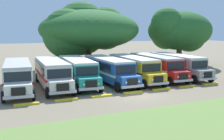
{
  "coord_description": "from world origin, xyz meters",
  "views": [
    {
      "loc": [
        -12.37,
        -20.84,
        5.94
      ],
      "look_at": [
        0.0,
        5.78,
        1.6
      ],
      "focal_mm": 43.01,
      "sensor_mm": 36.0,
      "label": 1
    }
  ],
  "objects_px": {
    "parked_bus_slot_3": "(108,69)",
    "parked_bus_slot_6": "(177,64)",
    "parked_bus_slot_5": "(155,65)",
    "parked_bus_slot_2": "(77,70)",
    "parked_bus_slot_4": "(133,67)",
    "parked_bus_slot_0": "(18,74)",
    "broad_shade_tree": "(86,30)",
    "secondary_tree": "(178,31)",
    "parked_bus_slot_1": "(52,72)"
  },
  "relations": [
    {
      "from": "parked_bus_slot_2",
      "to": "broad_shade_tree",
      "type": "xyz_separation_m",
      "value": [
        5.57,
        12.61,
        4.47
      ]
    },
    {
      "from": "parked_bus_slot_0",
      "to": "broad_shade_tree",
      "type": "bearing_deg",
      "value": 143.09
    },
    {
      "from": "parked_bus_slot_0",
      "to": "parked_bus_slot_2",
      "type": "distance_m",
      "value": 6.39
    },
    {
      "from": "parked_bus_slot_0",
      "to": "broad_shade_tree",
      "type": "xyz_separation_m",
      "value": [
        11.95,
        13.09,
        4.47
      ]
    },
    {
      "from": "parked_bus_slot_6",
      "to": "broad_shade_tree",
      "type": "height_order",
      "value": "broad_shade_tree"
    },
    {
      "from": "parked_bus_slot_3",
      "to": "parked_bus_slot_6",
      "type": "bearing_deg",
      "value": 90.32
    },
    {
      "from": "parked_bus_slot_4",
      "to": "parked_bus_slot_1",
      "type": "bearing_deg",
      "value": -88.45
    },
    {
      "from": "parked_bus_slot_1",
      "to": "parked_bus_slot_6",
      "type": "relative_size",
      "value": 1.0
    },
    {
      "from": "parked_bus_slot_1",
      "to": "parked_bus_slot_5",
      "type": "height_order",
      "value": "same"
    },
    {
      "from": "parked_bus_slot_5",
      "to": "broad_shade_tree",
      "type": "height_order",
      "value": "broad_shade_tree"
    },
    {
      "from": "parked_bus_slot_4",
      "to": "broad_shade_tree",
      "type": "height_order",
      "value": "broad_shade_tree"
    },
    {
      "from": "parked_bus_slot_1",
      "to": "parked_bus_slot_5",
      "type": "relative_size",
      "value": 1.0
    },
    {
      "from": "parked_bus_slot_5",
      "to": "broad_shade_tree",
      "type": "bearing_deg",
      "value": -157.71
    },
    {
      "from": "parked_bus_slot_2",
      "to": "secondary_tree",
      "type": "xyz_separation_m",
      "value": [
        20.84,
        8.74,
        4.22
      ]
    },
    {
      "from": "parked_bus_slot_0",
      "to": "secondary_tree",
      "type": "height_order",
      "value": "secondary_tree"
    },
    {
      "from": "secondary_tree",
      "to": "parked_bus_slot_6",
      "type": "bearing_deg",
      "value": -128.62
    },
    {
      "from": "parked_bus_slot_2",
      "to": "broad_shade_tree",
      "type": "relative_size",
      "value": 0.65
    },
    {
      "from": "parked_bus_slot_3",
      "to": "parked_bus_slot_1",
      "type": "bearing_deg",
      "value": -92.95
    },
    {
      "from": "parked_bus_slot_3",
      "to": "parked_bus_slot_6",
      "type": "xyz_separation_m",
      "value": [
        9.8,
        -0.01,
        0.0
      ]
    },
    {
      "from": "parked_bus_slot_0",
      "to": "secondary_tree",
      "type": "relative_size",
      "value": 0.89
    },
    {
      "from": "parked_bus_slot_6",
      "to": "parked_bus_slot_3",
      "type": "bearing_deg",
      "value": -86.98
    },
    {
      "from": "parked_bus_slot_2",
      "to": "parked_bus_slot_6",
      "type": "height_order",
      "value": "same"
    },
    {
      "from": "parked_bus_slot_3",
      "to": "parked_bus_slot_4",
      "type": "distance_m",
      "value": 3.32
    },
    {
      "from": "parked_bus_slot_2",
      "to": "parked_bus_slot_5",
      "type": "xyz_separation_m",
      "value": [
        10.13,
        -0.38,
        0.0
      ]
    },
    {
      "from": "broad_shade_tree",
      "to": "parked_bus_slot_6",
      "type": "bearing_deg",
      "value": -59.97
    },
    {
      "from": "parked_bus_slot_0",
      "to": "broad_shade_tree",
      "type": "height_order",
      "value": "broad_shade_tree"
    },
    {
      "from": "parked_bus_slot_0",
      "to": "parked_bus_slot_1",
      "type": "xyz_separation_m",
      "value": [
        3.46,
        0.14,
        0.0
      ]
    },
    {
      "from": "parked_bus_slot_1",
      "to": "broad_shade_tree",
      "type": "distance_m",
      "value": 16.12
    },
    {
      "from": "parked_bus_slot_5",
      "to": "secondary_tree",
      "type": "height_order",
      "value": "secondary_tree"
    },
    {
      "from": "parked_bus_slot_3",
      "to": "parked_bus_slot_5",
      "type": "xyz_separation_m",
      "value": [
        6.65,
        0.33,
        0.0
      ]
    },
    {
      "from": "broad_shade_tree",
      "to": "secondary_tree",
      "type": "height_order",
      "value": "broad_shade_tree"
    },
    {
      "from": "parked_bus_slot_4",
      "to": "broad_shade_tree",
      "type": "xyz_separation_m",
      "value": [
        -1.23,
        13.25,
        4.47
      ]
    },
    {
      "from": "parked_bus_slot_5",
      "to": "broad_shade_tree",
      "type": "xyz_separation_m",
      "value": [
        -4.56,
        13.0,
        4.47
      ]
    },
    {
      "from": "parked_bus_slot_2",
      "to": "secondary_tree",
      "type": "height_order",
      "value": "secondary_tree"
    },
    {
      "from": "parked_bus_slot_0",
      "to": "parked_bus_slot_1",
      "type": "height_order",
      "value": "same"
    },
    {
      "from": "parked_bus_slot_1",
      "to": "broad_shade_tree",
      "type": "height_order",
      "value": "broad_shade_tree"
    },
    {
      "from": "parked_bus_slot_4",
      "to": "parked_bus_slot_5",
      "type": "bearing_deg",
      "value": 97.67
    },
    {
      "from": "parked_bus_slot_5",
      "to": "parked_bus_slot_6",
      "type": "height_order",
      "value": "same"
    },
    {
      "from": "parked_bus_slot_2",
      "to": "parked_bus_slot_4",
      "type": "distance_m",
      "value": 6.83
    },
    {
      "from": "parked_bus_slot_6",
      "to": "secondary_tree",
      "type": "distance_m",
      "value": 12.83
    },
    {
      "from": "parked_bus_slot_0",
      "to": "parked_bus_slot_3",
      "type": "distance_m",
      "value": 9.86
    },
    {
      "from": "parked_bus_slot_4",
      "to": "parked_bus_slot_3",
      "type": "bearing_deg",
      "value": -85.4
    },
    {
      "from": "parked_bus_slot_1",
      "to": "parked_bus_slot_2",
      "type": "height_order",
      "value": "same"
    },
    {
      "from": "parked_bus_slot_6",
      "to": "parked_bus_slot_2",
      "type": "bearing_deg",
      "value": -90.04
    },
    {
      "from": "parked_bus_slot_2",
      "to": "parked_bus_slot_6",
      "type": "relative_size",
      "value": 1.01
    },
    {
      "from": "parked_bus_slot_0",
      "to": "parked_bus_slot_3",
      "type": "height_order",
      "value": "same"
    },
    {
      "from": "broad_shade_tree",
      "to": "parked_bus_slot_3",
      "type": "bearing_deg",
      "value": -98.9
    },
    {
      "from": "parked_bus_slot_2",
      "to": "broad_shade_tree",
      "type": "distance_m",
      "value": 14.49
    },
    {
      "from": "broad_shade_tree",
      "to": "secondary_tree",
      "type": "distance_m",
      "value": 15.76
    },
    {
      "from": "parked_bus_slot_4",
      "to": "broad_shade_tree",
      "type": "distance_m",
      "value": 14.04
    }
  ]
}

